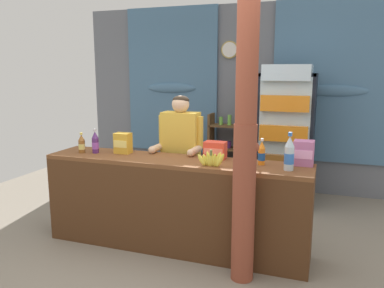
{
  "coord_description": "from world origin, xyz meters",
  "views": [
    {
      "loc": [
        1.36,
        -3.08,
        1.8
      ],
      "look_at": [
        0.03,
        0.68,
        1.04
      ],
      "focal_mm": 36.31,
      "sensor_mm": 36.0,
      "label": 1
    }
  ],
  "objects_px": {
    "soda_bottle_water": "(289,154)",
    "soda_bottle_iced_tea": "(82,144)",
    "timber_post": "(246,131)",
    "soda_bottle_orange_soda": "(262,154)",
    "soda_bottle_cola": "(241,157)",
    "bottle_shelf_rack": "(225,151)",
    "snack_box_crackers": "(215,150)",
    "stall_counter": "(171,198)",
    "drink_fridge": "(286,129)",
    "snack_box_wafer": "(304,153)",
    "plastic_lawn_chair": "(172,162)",
    "shopkeeper": "(180,147)",
    "snack_box_choco_powder": "(123,143)",
    "banana_bunch": "(211,160)",
    "soda_bottle_grape_soda": "(95,143)"
  },
  "relations": [
    {
      "from": "shopkeeper",
      "to": "soda_bottle_water",
      "type": "height_order",
      "value": "shopkeeper"
    },
    {
      "from": "bottle_shelf_rack",
      "to": "soda_bottle_cola",
      "type": "height_order",
      "value": "bottle_shelf_rack"
    },
    {
      "from": "timber_post",
      "to": "plastic_lawn_chair",
      "type": "relative_size",
      "value": 3.18
    },
    {
      "from": "soda_bottle_grape_soda",
      "to": "snack_box_wafer",
      "type": "relative_size",
      "value": 1.12
    },
    {
      "from": "soda_bottle_water",
      "to": "soda_bottle_grape_soda",
      "type": "bearing_deg",
      "value": 178.37
    },
    {
      "from": "soda_bottle_iced_tea",
      "to": "snack_box_crackers",
      "type": "xyz_separation_m",
      "value": [
        1.42,
        0.21,
        -0.01
      ]
    },
    {
      "from": "stall_counter",
      "to": "soda_bottle_iced_tea",
      "type": "bearing_deg",
      "value": 176.55
    },
    {
      "from": "drink_fridge",
      "to": "plastic_lawn_chair",
      "type": "xyz_separation_m",
      "value": [
        -1.59,
        -0.17,
        -0.53
      ]
    },
    {
      "from": "stall_counter",
      "to": "soda_bottle_orange_soda",
      "type": "relative_size",
      "value": 10.71
    },
    {
      "from": "soda_bottle_iced_tea",
      "to": "stall_counter",
      "type": "bearing_deg",
      "value": -3.45
    },
    {
      "from": "snack_box_wafer",
      "to": "soda_bottle_cola",
      "type": "bearing_deg",
      "value": -153.57
    },
    {
      "from": "shopkeeper",
      "to": "soda_bottle_iced_tea",
      "type": "relative_size",
      "value": 7.05
    },
    {
      "from": "bottle_shelf_rack",
      "to": "soda_bottle_grape_soda",
      "type": "height_order",
      "value": "soda_bottle_grape_soda"
    },
    {
      "from": "soda_bottle_orange_soda",
      "to": "drink_fridge",
      "type": "bearing_deg",
      "value": 88.59
    },
    {
      "from": "drink_fridge",
      "to": "snack_box_choco_powder",
      "type": "xyz_separation_m",
      "value": [
        -1.52,
        -1.68,
        0.01
      ]
    },
    {
      "from": "stall_counter",
      "to": "banana_bunch",
      "type": "xyz_separation_m",
      "value": [
        0.43,
        -0.05,
        0.43
      ]
    },
    {
      "from": "bottle_shelf_rack",
      "to": "soda_bottle_cola",
      "type": "distance_m",
      "value": 2.35
    },
    {
      "from": "bottle_shelf_rack",
      "to": "soda_bottle_water",
      "type": "relative_size",
      "value": 3.41
    },
    {
      "from": "plastic_lawn_chair",
      "to": "snack_box_wafer",
      "type": "distance_m",
      "value": 2.44
    },
    {
      "from": "drink_fridge",
      "to": "soda_bottle_orange_soda",
      "type": "bearing_deg",
      "value": -91.41
    },
    {
      "from": "stall_counter",
      "to": "soda_bottle_water",
      "type": "height_order",
      "value": "soda_bottle_water"
    },
    {
      "from": "soda_bottle_water",
      "to": "soda_bottle_iced_tea",
      "type": "height_order",
      "value": "soda_bottle_water"
    },
    {
      "from": "bottle_shelf_rack",
      "to": "shopkeeper",
      "type": "height_order",
      "value": "shopkeeper"
    },
    {
      "from": "soda_bottle_grape_soda",
      "to": "plastic_lawn_chair",
      "type": "bearing_deg",
      "value": 82.29
    },
    {
      "from": "shopkeeper",
      "to": "snack_box_choco_powder",
      "type": "height_order",
      "value": "shopkeeper"
    },
    {
      "from": "stall_counter",
      "to": "soda_bottle_iced_tea",
      "type": "relative_size",
      "value": 12.34
    },
    {
      "from": "timber_post",
      "to": "snack_box_crackers",
      "type": "relative_size",
      "value": 12.92
    },
    {
      "from": "shopkeeper",
      "to": "soda_bottle_water",
      "type": "relative_size",
      "value": 4.52
    },
    {
      "from": "plastic_lawn_chair",
      "to": "banana_bunch",
      "type": "distance_m",
      "value": 2.14
    },
    {
      "from": "soda_bottle_cola",
      "to": "banana_bunch",
      "type": "distance_m",
      "value": 0.27
    },
    {
      "from": "shopkeeper",
      "to": "snack_box_choco_powder",
      "type": "distance_m",
      "value": 0.63
    },
    {
      "from": "soda_bottle_cola",
      "to": "bottle_shelf_rack",
      "type": "bearing_deg",
      "value": 108.3
    },
    {
      "from": "shopkeeper",
      "to": "soda_bottle_orange_soda",
      "type": "bearing_deg",
      "value": -21.33
    },
    {
      "from": "drink_fridge",
      "to": "bottle_shelf_rack",
      "type": "xyz_separation_m",
      "value": [
        -0.93,
        0.35,
        -0.43
      ]
    },
    {
      "from": "drink_fridge",
      "to": "snack_box_wafer",
      "type": "bearing_deg",
      "value": -78.31
    },
    {
      "from": "snack_box_wafer",
      "to": "banana_bunch",
      "type": "height_order",
      "value": "snack_box_wafer"
    },
    {
      "from": "timber_post",
      "to": "soda_bottle_water",
      "type": "bearing_deg",
      "value": 44.75
    },
    {
      "from": "drink_fridge",
      "to": "soda_bottle_grape_soda",
      "type": "bearing_deg",
      "value": -135.58
    },
    {
      "from": "timber_post",
      "to": "soda_bottle_orange_soda",
      "type": "bearing_deg",
      "value": 81.49
    },
    {
      "from": "soda_bottle_grape_soda",
      "to": "soda_bottle_cola",
      "type": "distance_m",
      "value": 1.6
    },
    {
      "from": "stall_counter",
      "to": "bottle_shelf_rack",
      "type": "relative_size",
      "value": 2.32
    },
    {
      "from": "stall_counter",
      "to": "plastic_lawn_chair",
      "type": "bearing_deg",
      "value": 112.19
    },
    {
      "from": "timber_post",
      "to": "snack_box_crackers",
      "type": "bearing_deg",
      "value": 126.8
    },
    {
      "from": "stall_counter",
      "to": "bottle_shelf_rack",
      "type": "distance_m",
      "value": 2.22
    },
    {
      "from": "drink_fridge",
      "to": "bottle_shelf_rack",
      "type": "bearing_deg",
      "value": 159.51
    },
    {
      "from": "plastic_lawn_chair",
      "to": "snack_box_wafer",
      "type": "bearing_deg",
      "value": -36.41
    },
    {
      "from": "shopkeeper",
      "to": "snack_box_crackers",
      "type": "bearing_deg",
      "value": -29.08
    },
    {
      "from": "soda_bottle_cola",
      "to": "stall_counter",
      "type": "bearing_deg",
      "value": -178.27
    },
    {
      "from": "drink_fridge",
      "to": "bottle_shelf_rack",
      "type": "height_order",
      "value": "drink_fridge"
    },
    {
      "from": "soda_bottle_water",
      "to": "soda_bottle_iced_tea",
      "type": "distance_m",
      "value": 2.17
    }
  ]
}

